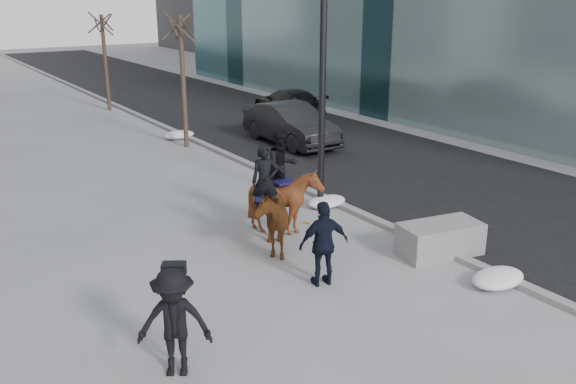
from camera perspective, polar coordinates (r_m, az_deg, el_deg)
ground at (r=12.78m, az=3.02°, el=-7.81°), size 120.00×120.00×0.00m
road at (r=24.34m, az=2.21°, el=4.90°), size 8.00×90.00×0.01m
curb at (r=22.28m, az=-6.18°, el=3.70°), size 0.25×90.00×0.12m
planter at (r=14.03m, az=14.02°, el=-4.28°), size 1.97×1.24×0.73m
car_near at (r=23.49m, az=0.25°, el=6.36°), size 1.75×4.77×1.56m
car_far at (r=28.69m, az=0.08°, el=8.31°), size 2.39×4.81×1.34m
tree_near at (r=23.08m, az=-9.80°, el=10.69°), size 1.20×1.20×5.36m
tree_far at (r=31.53m, az=-16.75°, el=11.90°), size 1.20×1.20×5.10m
mounted_left at (r=13.66m, az=-1.86°, el=-1.92°), size 1.56×2.06×2.42m
mounted_right at (r=14.60m, az=-0.32°, el=-0.12°), size 1.38×1.54×2.51m
feeder at (r=12.07m, az=3.37°, el=-4.85°), size 1.10×0.98×1.75m
camera_crew at (r=9.50m, az=-10.60°, el=-11.87°), size 1.31×1.16×1.75m
lamppost at (r=15.96m, az=3.04°, el=16.01°), size 0.25×1.75×9.09m
snow_piles at (r=17.96m, az=0.45°, el=0.56°), size 1.27×16.23×0.32m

